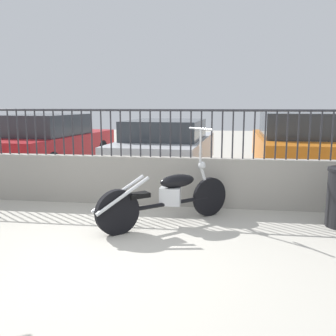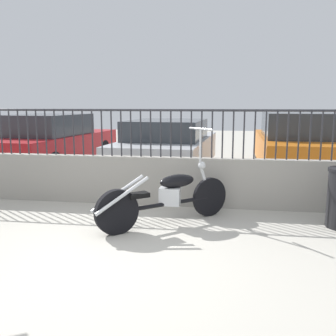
% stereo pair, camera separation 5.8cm
% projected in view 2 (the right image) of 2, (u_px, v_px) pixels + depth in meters
% --- Properties ---
extents(ground_plane, '(40.00, 40.00, 0.00)m').
position_uv_depth(ground_plane, '(90.00, 264.00, 3.86)').
color(ground_plane, '#B7B2A5').
extents(low_wall, '(9.58, 0.18, 0.79)m').
position_uv_depth(low_wall, '(141.00, 180.00, 6.12)').
color(low_wall, '#9E998E').
rests_on(low_wall, ground_plane).
extents(fence_railing, '(9.58, 0.04, 0.76)m').
position_uv_depth(fence_railing, '(141.00, 126.00, 5.97)').
color(fence_railing, '#2D2D33').
rests_on(fence_railing, low_wall).
extents(motorcycle_black, '(1.65, 1.45, 1.31)m').
position_uv_depth(motorcycle_black, '(162.00, 197.00, 5.03)').
color(motorcycle_black, black).
rests_on(motorcycle_black, ground_plane).
extents(car_red, '(2.10, 4.35, 1.38)m').
position_uv_depth(car_red, '(51.00, 142.00, 9.25)').
color(car_red, black).
rests_on(car_red, ground_plane).
extents(car_silver, '(1.97, 4.24, 1.28)m').
position_uv_depth(car_silver, '(168.00, 148.00, 8.40)').
color(car_silver, black).
rests_on(car_silver, ground_plane).
extents(car_orange, '(1.83, 4.41, 1.44)m').
position_uv_depth(car_orange, '(298.00, 145.00, 8.48)').
color(car_orange, black).
rests_on(car_orange, ground_plane).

